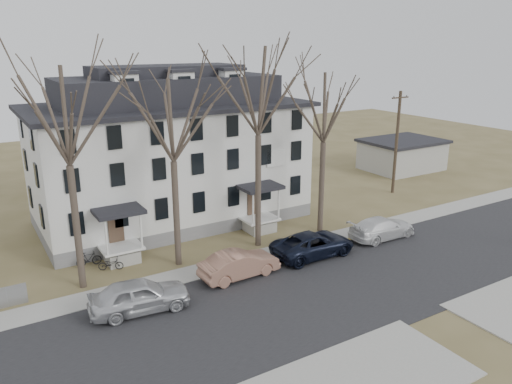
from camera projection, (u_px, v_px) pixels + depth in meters
ground at (338, 310)px, 26.60m from camera, size 120.00×120.00×0.00m
main_road at (315, 295)px, 28.23m from camera, size 120.00×10.00×0.04m
far_sidewalk at (259, 257)px, 33.14m from camera, size 120.00×2.00×0.08m
yellow_curb at (327, 246)px, 34.89m from camera, size 14.00×0.25×0.06m
boarding_house at (171, 154)px, 38.73m from camera, size 20.80×12.36×12.05m
distant_building at (402, 154)px, 55.37m from camera, size 8.50×6.50×3.35m
tree_far_left at (63, 109)px, 26.15m from camera, size 8.40×8.40×13.72m
tree_mid_left at (171, 115)px, 29.34m from camera, size 7.80×7.80×12.74m
tree_center at (258, 85)px, 31.89m from camera, size 9.00×9.00×14.70m
tree_mid_right at (325, 103)px, 35.05m from camera, size 7.80×7.80×12.74m
utility_pole_far at (397, 142)px, 45.80m from camera, size 2.00×0.28×9.50m
car_silver at (140, 296)px, 26.24m from camera, size 5.47×2.71×1.79m
car_tan at (239, 265)px, 30.09m from camera, size 5.04×1.93×1.64m
car_navy at (313, 245)px, 33.10m from camera, size 5.79×2.67×1.61m
car_white at (382, 228)px, 36.09m from camera, size 5.31×2.16×1.54m
bicycle_left at (111, 264)px, 31.11m from camera, size 1.63×1.13×0.81m
bicycle_right at (89, 260)px, 31.64m from camera, size 1.60×0.52×0.95m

